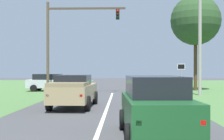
{
  "coord_description": "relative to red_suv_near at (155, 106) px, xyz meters",
  "views": [
    {
      "loc": [
        0.79,
        -6.37,
        2.16
      ],
      "look_at": [
        0.12,
        16.65,
        2.12
      ],
      "focal_mm": 50.78,
      "sensor_mm": 36.0,
      "label": 1
    }
  ],
  "objects": [
    {
      "name": "keep_moving_sign",
      "position": [
        3.65,
        15.04,
        0.72
      ],
      "size": [
        0.6,
        0.09,
        2.74
      ],
      "color": "gray",
      "rests_on": "ground_plane"
    },
    {
      "name": "red_suv_near",
      "position": [
        0.0,
        0.0,
        0.0
      ],
      "size": [
        2.3,
        4.79,
        1.95
      ],
      "color": "#194C23",
      "rests_on": "ground_plane"
    },
    {
      "name": "ground_plane",
      "position": [
        -1.87,
        8.58,
        -1.02
      ],
      "size": [
        120.0,
        120.0,
        0.0
      ],
      "primitive_type": "plane",
      "color": "#424244"
    },
    {
      "name": "utility_pole_right",
      "position": [
        5.51,
        16.62,
        3.63
      ],
      "size": [
        0.28,
        0.28,
        9.31
      ],
      "primitive_type": "cylinder",
      "color": "#9E998E",
      "rests_on": "ground_plane"
    },
    {
      "name": "traffic_light",
      "position": [
        -5.94,
        18.29,
        4.36
      ],
      "size": [
        7.12,
        0.4,
        8.25
      ],
      "color": "brown",
      "rests_on": "ground_plane"
    },
    {
      "name": "oak_tree_right",
      "position": [
        6.6,
        22.85,
        6.2
      ],
      "size": [
        5.14,
        5.14,
        9.81
      ],
      "color": "#4C351E",
      "rests_on": "ground_plane"
    },
    {
      "name": "pickup_truck_lead",
      "position": [
        -3.77,
        7.85,
        -0.05
      ],
      "size": [
        2.39,
        5.53,
        1.86
      ],
      "color": "tan",
      "rests_on": "ground_plane"
    },
    {
      "name": "crossing_suv_far",
      "position": [
        -8.24,
        21.32,
        -0.12
      ],
      "size": [
        4.4,
        2.18,
        1.71
      ],
      "color": "silver",
      "rests_on": "ground_plane"
    }
  ]
}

